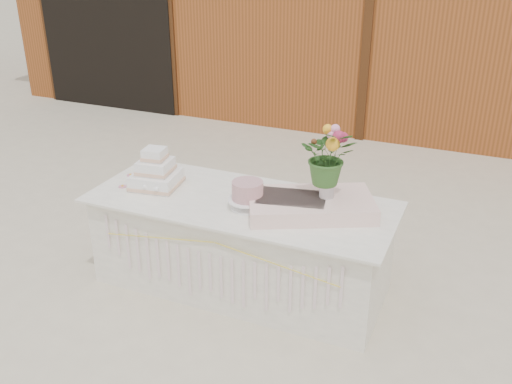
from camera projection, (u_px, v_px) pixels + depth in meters
ground at (242, 284)px, 4.74m from camera, size 80.00×80.00×0.00m
barn at (397, 1)px, 9.06m from camera, size 12.60×4.60×3.30m
cake_table at (241, 244)px, 4.58m from camera, size 2.40×1.00×0.77m
wedding_cake at (156, 174)px, 4.64m from camera, size 0.41×0.41×0.33m
pink_cake_stand at (248, 193)px, 4.26m from camera, size 0.30×0.30×0.22m
satin_runner at (311, 205)px, 4.23m from camera, size 1.06×0.88×0.12m
flower_vase at (327, 187)px, 4.19m from camera, size 0.11×0.11×0.15m
bouquet at (329, 150)px, 4.07m from camera, size 0.47×0.43×0.43m
loose_flowers at (132, 179)px, 4.80m from camera, size 0.20×0.34×0.02m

